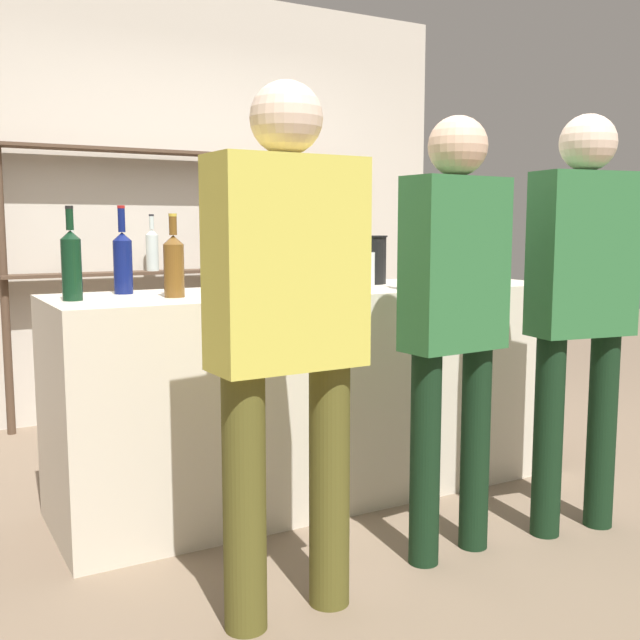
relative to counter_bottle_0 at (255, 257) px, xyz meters
name	(u,v)px	position (x,y,z in m)	size (l,w,h in m)	color
ground_plane	(320,491)	(0.24, -0.18, -1.11)	(16.00, 16.00, 0.00)	#7A6651
bar_counter	(320,391)	(0.24, -0.18, -0.63)	(2.41, 0.69, 0.96)	beige
back_wall	(179,203)	(0.24, 1.77, 0.29)	(4.01, 0.12, 2.80)	beige
back_shelf	(190,240)	(0.25, 1.59, 0.05)	(2.35, 0.18, 1.73)	#4C3828
counter_bottle_0	(255,257)	(0.00, 0.00, 0.00)	(0.08, 0.08, 0.37)	silver
counter_bottle_1	(72,263)	(-0.86, -0.18, 0.00)	(0.08, 0.08, 0.36)	black
counter_bottle_2	(174,264)	(-0.47, -0.24, -0.01)	(0.08, 0.08, 0.34)	brown
counter_bottle_3	(409,264)	(0.57, -0.42, -0.03)	(0.08, 0.08, 0.30)	black
counter_bottle_4	(123,261)	(-0.61, 0.01, 0.00)	(0.08, 0.08, 0.37)	#0F1956
wine_glass	(489,262)	(1.09, -0.37, -0.04)	(0.08, 0.08, 0.15)	silver
ice_bucket	(367,260)	(0.60, -0.02, -0.03)	(0.20, 0.20, 0.24)	black
cork_jar	(364,270)	(0.49, -0.17, -0.07)	(0.10, 0.10, 0.16)	silver
customer_right	(582,290)	(0.93, -1.08, -0.11)	(0.44, 0.25, 1.68)	black
customer_left	(287,315)	(-0.40, -1.12, -0.13)	(0.49, 0.23, 1.68)	brown
customer_center	(454,301)	(0.33, -1.02, -0.13)	(0.41, 0.22, 1.64)	black
server_behind_counter	(288,273)	(0.54, 0.72, -0.13)	(0.45, 0.30, 1.65)	black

